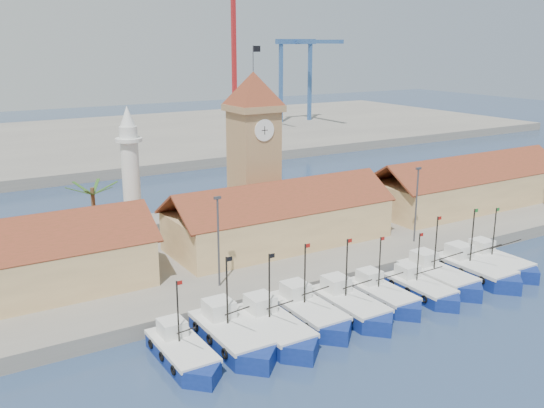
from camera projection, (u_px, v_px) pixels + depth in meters
ground at (395, 317)px, 55.95m from camera, size 400.00×400.00×0.00m
quay at (262, 239)px, 75.52m from camera, size 140.00×32.00×1.50m
terminal at (82, 142)px, 146.26m from camera, size 240.00×80.00×2.00m
boat_0 at (184, 354)px, 47.88m from camera, size 3.39×9.30×7.03m
boat_1 at (233, 337)px, 50.41m from camera, size 3.89×10.66×8.06m
boat_2 at (275, 330)px, 51.69m from camera, size 3.79×10.39×7.86m
boat_3 at (310, 315)px, 54.70m from camera, size 3.70×10.14×7.67m
boat_4 at (352, 307)px, 56.22m from camera, size 3.67×10.05×7.61m
boat_5 at (384, 297)px, 58.69m from camera, size 3.35×9.18×6.94m
boat_6 at (422, 290)px, 60.37m from camera, size 3.26×8.93×6.76m
boat_7 at (440, 278)px, 63.06m from camera, size 3.70×10.15×7.68m
boat_8 at (477, 271)px, 64.93m from camera, size 3.84×10.53×7.97m
boat_9 at (498, 264)px, 67.29m from camera, size 3.56×9.75×7.38m
hall_center at (280, 223)px, 71.38m from camera, size 27.04×10.13×7.61m
hall_right at (467, 189)px, 87.51m from camera, size 31.20×10.13×7.61m
clock_tower at (254, 148)px, 74.24m from camera, size 5.80×5.80×22.70m
minaret at (131, 177)px, 68.91m from camera, size 3.00×3.00×16.30m
palm_tree at (94, 217)px, 65.65m from camera, size 5.60×5.03×8.39m
lamp_posts at (324, 218)px, 64.40m from camera, size 80.70×0.25×9.03m
crane_red_right at (236, 32)px, 154.39m from camera, size 1.00×30.64×45.23m
gantry at (302, 58)px, 169.79m from camera, size 13.00×22.00×23.20m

